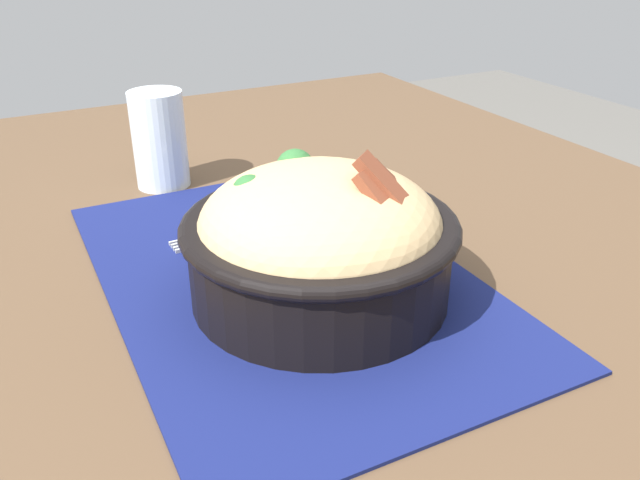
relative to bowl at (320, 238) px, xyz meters
The scene contains 5 objects.
table 0.14m from the bowl, 11.72° to the right, with size 1.21×0.96×0.71m.
placemat 0.07m from the bowl, 14.43° to the left, with size 0.45×0.29×0.00m, color #11194C.
bowl is the anchor object (origin of this frame).
fork 0.15m from the bowl, 11.37° to the left, with size 0.02×0.13×0.00m.
drinking_glass 0.31m from the bowl, ahead, with size 0.06×0.06×0.11m.
Camera 1 is at (-0.49, 0.23, 0.99)m, focal length 36.98 mm.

